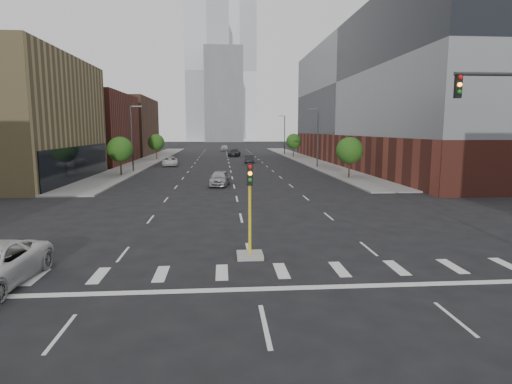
{
  "coord_description": "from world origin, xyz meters",
  "views": [
    {
      "loc": [
        -1.25,
        -10.17,
        5.9
      ],
      "look_at": [
        0.6,
        12.88,
        2.5
      ],
      "focal_mm": 30.0,
      "sensor_mm": 36.0,
      "label": 1
    }
  ],
  "objects": [
    {
      "name": "building_left_far_b",
      "position": [
        -27.5,
        92.0,
        6.5
      ],
      "size": [
        20.0,
        24.0,
        13.0
      ],
      "primitive_type": "cube",
      "color": "brown",
      "rests_on": "ground"
    },
    {
      "name": "median_traffic_signal",
      "position": [
        0.0,
        8.97,
        0.97
      ],
      "size": [
        1.2,
        1.2,
        4.4
      ],
      "color": "#999993",
      "rests_on": "ground"
    },
    {
      "name": "streetlight_left",
      "position": [
        -13.41,
        50.0,
        5.01
      ],
      "size": [
        1.6,
        0.22,
        9.07
      ],
      "color": "#2D2D30",
      "rests_on": "ground"
    },
    {
      "name": "streetlight_right_b",
      "position": [
        13.41,
        90.0,
        5.01
      ],
      "size": [
        1.6,
        0.22,
        9.07
      ],
      "color": "#2D2D30",
      "rests_on": "ground"
    },
    {
      "name": "car_distant",
      "position": [
        -0.51,
        107.97,
        0.84
      ],
      "size": [
        2.19,
        5.02,
        1.68
      ],
      "primitive_type": "imported",
      "rotation": [
        0.0,
        0.0,
        -0.04
      ],
      "color": "#B9BABE",
      "rests_on": "ground"
    },
    {
      "name": "sidewalk_left_far",
      "position": [
        -15.0,
        74.0,
        0.07
      ],
      "size": [
        5.0,
        92.0,
        0.15
      ],
      "primitive_type": "cube",
      "color": "gray",
      "rests_on": "ground"
    },
    {
      "name": "car_near_left",
      "position": [
        -1.5,
        34.68,
        0.81
      ],
      "size": [
        2.53,
        4.94,
        1.61
      ],
      "primitive_type": "imported",
      "rotation": [
        0.0,
        0.0,
        -0.14
      ],
      "color": "#9D9DA1",
      "rests_on": "ground"
    },
    {
      "name": "building_left_far_a",
      "position": [
        -27.5,
        66.0,
        6.0
      ],
      "size": [
        20.0,
        22.0,
        12.0
      ],
      "primitive_type": "cube",
      "color": "brown",
      "rests_on": "ground"
    },
    {
      "name": "tower_mid",
      "position": [
        0.0,
        200.0,
        22.0
      ],
      "size": [
        18.0,
        18.0,
        44.0
      ],
      "primitive_type": "cube",
      "color": "slate",
      "rests_on": "ground"
    },
    {
      "name": "sidewalk_right_far",
      "position": [
        15.0,
        74.0,
        0.07
      ],
      "size": [
        5.0,
        92.0,
        0.15
      ],
      "primitive_type": "cube",
      "color": "gray",
      "rests_on": "ground"
    },
    {
      "name": "tree_left_near",
      "position": [
        -14.0,
        45.0,
        3.39
      ],
      "size": [
        3.2,
        3.2,
        4.85
      ],
      "color": "#382619",
      "rests_on": "ground"
    },
    {
      "name": "car_far_left",
      "position": [
        -9.65,
        60.18,
        0.74
      ],
      "size": [
        3.01,
        5.53,
        1.47
      ],
      "primitive_type": "imported",
      "rotation": [
        0.0,
        0.0,
        0.11
      ],
      "color": "silver",
      "rests_on": "ground"
    },
    {
      "name": "car_mid_right",
      "position": [
        3.57,
        65.1,
        0.73
      ],
      "size": [
        1.73,
        4.49,
        1.46
      ],
      "primitive_type": "imported",
      "rotation": [
        0.0,
        0.0,
        -0.04
      ],
      "color": "black",
      "rests_on": "ground"
    },
    {
      "name": "tree_right_far",
      "position": [
        14.0,
        80.0,
        3.39
      ],
      "size": [
        3.2,
        3.2,
        4.85
      ],
      "color": "#382619",
      "rests_on": "ground"
    },
    {
      "name": "ground",
      "position": [
        0.0,
        0.0,
        0.0
      ],
      "size": [
        400.0,
        400.0,
        0.0
      ],
      "primitive_type": "plane",
      "color": "black",
      "rests_on": "ground"
    },
    {
      "name": "building_right_main",
      "position": [
        29.5,
        60.0,
        11.0
      ],
      "size": [
        24.0,
        70.0,
        22.0
      ],
      "color": "brown",
      "rests_on": "ground"
    },
    {
      "name": "car_deep_right",
      "position": [
        1.5,
        83.82,
        0.83
      ],
      "size": [
        3.19,
        6.01,
        1.66
      ],
      "primitive_type": "imported",
      "rotation": [
        0.0,
        0.0,
        -0.16
      ],
      "color": "black",
      "rests_on": "ground"
    },
    {
      "name": "tree_right_near",
      "position": [
        14.0,
        40.0,
        3.39
      ],
      "size": [
        3.2,
        3.2,
        4.85
      ],
      "color": "#382619",
      "rests_on": "ground"
    },
    {
      "name": "tower_left",
      "position": [
        -8.0,
        220.0,
        35.0
      ],
      "size": [
        22.0,
        22.0,
        70.0
      ],
      "primitive_type": "cube",
      "color": "#B2B7BC",
      "rests_on": "ground"
    },
    {
      "name": "streetlight_right_a",
      "position": [
        13.41,
        55.0,
        5.01
      ],
      "size": [
        1.6,
        0.22,
        9.07
      ],
      "color": "#2D2D30",
      "rests_on": "ground"
    },
    {
      "name": "tree_left_far",
      "position": [
        -14.0,
        75.0,
        3.39
      ],
      "size": [
        3.2,
        3.2,
        4.85
      ],
      "color": "#382619",
      "rests_on": "ground"
    },
    {
      "name": "tower_right",
      "position": [
        10.0,
        260.0,
        40.0
      ],
      "size": [
        20.0,
        20.0,
        80.0
      ],
      "primitive_type": "cube",
      "color": "#B2B7BC",
      "rests_on": "ground"
    }
  ]
}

